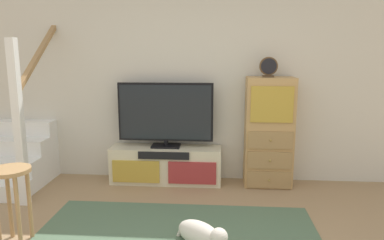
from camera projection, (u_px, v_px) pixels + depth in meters
back_wall at (191, 76)px, 4.67m from camera, size 6.40×0.12×2.70m
media_console at (166, 165)px, 4.64m from camera, size 1.40×0.38×0.46m
television at (166, 113)px, 4.54m from camera, size 1.19×0.22×0.82m
side_cabinet at (269, 132)px, 4.47m from camera, size 0.58×0.38×1.35m
desk_clock at (269, 67)px, 4.31m from camera, size 0.22×0.08×0.24m
staircase at (20, 151)px, 4.77m from camera, size 1.00×1.36×2.20m
bar_stool_near at (12, 188)px, 3.11m from camera, size 0.34×0.34×0.68m
dog at (202, 234)px, 3.12m from camera, size 0.48×0.42×0.23m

